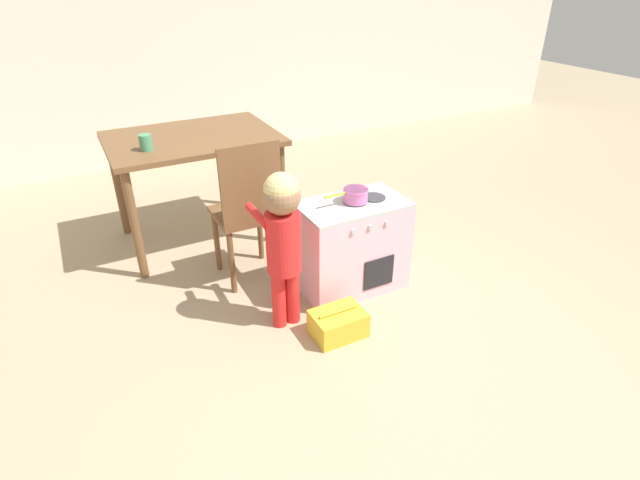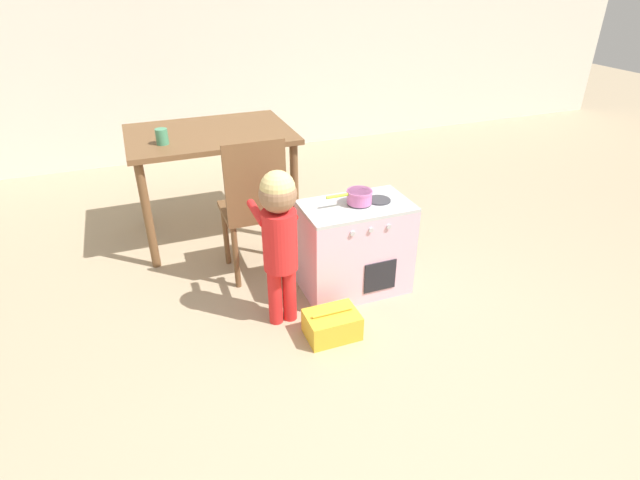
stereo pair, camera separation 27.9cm
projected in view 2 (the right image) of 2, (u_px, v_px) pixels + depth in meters
ground_plane at (374, 401)px, 2.33m from camera, size 16.00×16.00×0.00m
wall_back at (206, 21)px, 4.71m from camera, size 10.00×0.06×2.60m
play_kitchen at (355, 248)px, 3.00m from camera, size 0.63×0.39×0.58m
toy_pot at (359, 196)px, 2.84m from camera, size 0.28×0.15×0.08m
child_figure at (279, 227)px, 2.57m from camera, size 0.21×0.36×0.91m
toy_basket at (332, 325)px, 2.70m from camera, size 0.28×0.20×0.16m
dining_table at (211, 146)px, 3.47m from camera, size 1.11×0.80×0.77m
dining_chair_near at (254, 207)px, 3.02m from camera, size 0.36×0.36×0.93m
cup_on_table at (162, 137)px, 3.16m from camera, size 0.08×0.08×0.10m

